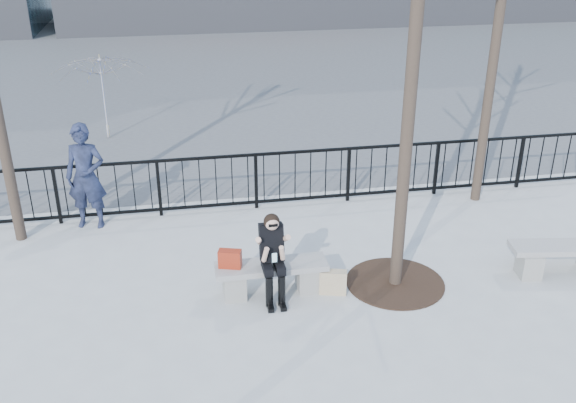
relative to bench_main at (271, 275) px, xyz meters
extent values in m
plane|color=#9D9C98|center=(0.00, 0.00, -0.30)|extent=(120.00, 120.00, 0.00)
cube|color=#474747|center=(0.00, 15.00, -0.30)|extent=(60.00, 23.00, 0.01)
cube|color=black|center=(0.00, 3.00, 0.78)|extent=(14.00, 0.05, 0.05)
cube|color=black|center=(0.00, 3.00, -0.18)|extent=(14.00, 0.05, 0.05)
cube|color=#2D2D30|center=(3.00, 21.96, 0.90)|extent=(18.00, 0.08, 2.40)
cylinder|color=black|center=(1.90, -0.10, 3.45)|extent=(0.18, 0.18, 7.50)
cylinder|color=black|center=(4.50, 2.60, 3.20)|extent=(0.18, 0.18, 7.00)
cylinder|color=black|center=(1.90, -0.10, -0.29)|extent=(1.50, 1.50, 0.02)
cube|color=slate|center=(-0.55, 0.00, -0.10)|extent=(0.32, 0.38, 0.40)
cube|color=slate|center=(0.55, 0.00, -0.10)|extent=(0.32, 0.38, 0.40)
cube|color=gray|center=(0.00, 0.00, 0.14)|extent=(1.65, 0.46, 0.09)
cube|color=slate|center=(4.01, -0.26, -0.10)|extent=(0.32, 0.38, 0.40)
cube|color=gray|center=(4.56, -0.26, 0.14)|extent=(1.64, 0.46, 0.09)
cube|color=maroon|center=(-0.60, 0.02, 0.32)|extent=(0.36, 0.24, 0.27)
cube|color=beige|center=(0.89, -0.19, -0.11)|extent=(0.42, 0.25, 0.38)
imported|color=black|center=(-2.83, 2.80, 0.65)|extent=(0.77, 0.59, 1.91)
imported|color=yellow|center=(-2.86, 7.69, 0.74)|extent=(2.46, 2.50, 2.09)
camera|label=1|loc=(-1.26, -8.05, 4.93)|focal=40.00mm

